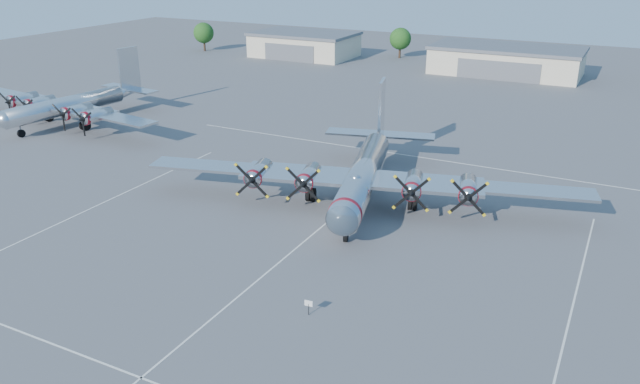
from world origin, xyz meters
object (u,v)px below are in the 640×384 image
at_px(tree_west, 400,39).
at_px(tree_far_west, 204,33).
at_px(hangar_west, 304,44).
at_px(main_bomber_b29, 364,198).
at_px(hangar_center, 506,60).
at_px(bomber_west, 76,123).
at_px(info_placard, 309,305).

bearing_deg(tree_west, tree_far_west, -165.07).
bearing_deg(hangar_west, main_bomber_b29, -57.62).
height_order(tree_far_west, tree_west, same).
bearing_deg(hangar_center, bomber_west, -126.17).
bearing_deg(hangar_west, tree_far_west, -170.99).
distance_m(main_bomber_b29, bomber_west, 48.57).
bearing_deg(info_placard, tree_far_west, 124.51).
bearing_deg(bomber_west, tree_west, 79.80).
relative_size(hangar_center, bomber_west, 0.80).
bearing_deg(bomber_west, main_bomber_b29, -1.71).
height_order(bomber_west, info_placard, bomber_west).
bearing_deg(main_bomber_b29, tree_far_west, 121.57).
relative_size(hangar_center, tree_far_west, 4.31).
distance_m(hangar_west, info_placard, 106.32).
relative_size(tree_west, bomber_west, 0.19).
distance_m(tree_far_west, main_bomber_b29, 98.20).
height_order(hangar_center, main_bomber_b29, hangar_center).
distance_m(hangar_center, bomber_west, 80.28).
bearing_deg(tree_west, bomber_west, -107.07).
xyz_separation_m(hangar_west, tree_far_west, (-25.00, -3.96, 1.51)).
relative_size(tree_west, main_bomber_b29, 0.15).
bearing_deg(hangar_west, bomber_west, -92.08).
xyz_separation_m(main_bomber_b29, bomber_west, (-48.03, 7.25, 0.00)).
distance_m(hangar_center, main_bomber_b29, 72.07).
relative_size(hangar_center, main_bomber_b29, 0.66).
distance_m(hangar_west, main_bomber_b29, 85.32).
distance_m(tree_far_west, info_placard, 117.25).
height_order(tree_west, info_placard, tree_west).
bearing_deg(bomber_west, tree_far_west, 117.29).
bearing_deg(info_placard, hangar_center, 87.77).
xyz_separation_m(tree_far_west, main_bomber_b29, (70.67, -68.05, -4.22)).
relative_size(hangar_center, tree_west, 4.31).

